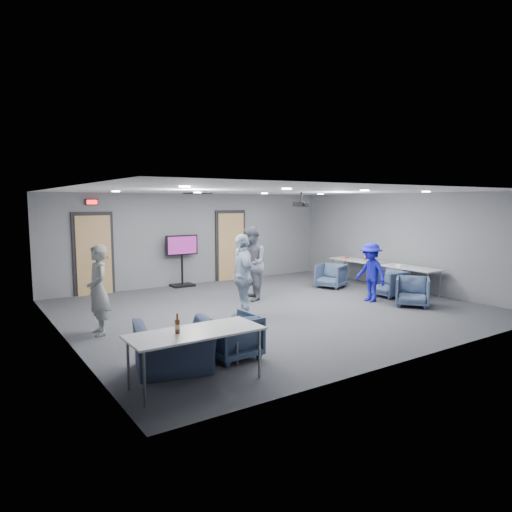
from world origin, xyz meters
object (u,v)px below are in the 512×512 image
person_a (98,290)px  chair_front_a (232,336)px  chair_front_b (174,347)px  projector (301,204)px  person_c (242,277)px  table_right_a (357,261)px  person_b (251,263)px  person_d (371,272)px  chair_right_b (388,284)px  table_right_b (410,269)px  chair_right_c (412,292)px  table_front_left (196,334)px  bottle_right (366,256)px  bottle_front (177,326)px  tv_stand (182,257)px  chair_right_a (331,276)px

person_a → chair_front_a: person_a is taller
chair_front_b → projector: bearing=-135.4°
person_c → table_right_a: (5.09, 1.64, -0.22)m
person_a → person_b: 4.11m
table_right_a → projector: (-3.02, -1.02, 1.73)m
person_d → chair_right_b: person_d is taller
person_c → person_a: bearing=-84.7°
person_a → table_right_b: (7.90, -0.76, -0.16)m
person_c → chair_right_c: 4.20m
chair_front_b → table_front_left: (0.06, -0.60, 0.33)m
person_b → table_front_left: bearing=-19.5°
person_b → bottle_right: size_ratio=6.31×
table_front_left → person_a: bearing=98.4°
bottle_front → chair_front_b: bearing=71.6°
person_b → projector: (0.89, -0.86, 1.48)m
tv_stand → table_right_b: bearing=-44.0°
person_c → table_right_b: person_c is taller
bottle_front → chair_right_c: bearing=11.5°
chair_right_a → table_right_b: (1.10, -1.85, 0.34)m
chair_right_a → bottle_front: size_ratio=2.83×
chair_front_b → chair_right_a: bearing=-136.4°
chair_right_b → chair_right_c: size_ratio=1.00×
chair_right_c → table_front_left: bearing=-115.4°
person_a → projector: projector is taller
projector → chair_right_c: bearing=-41.4°
person_a → chair_right_c: bearing=77.1°
chair_right_b → chair_front_a: 6.04m
person_d → tv_stand: tv_stand is taller
chair_right_b → chair_front_b: (-6.77, -1.82, 0.01)m
person_d → person_b: bearing=-123.0°
bottle_right → projector: bearing=-164.7°
person_d → table_front_left: 6.32m
table_right_a → bottle_right: bottle_right is taller
chair_front_b → bottle_right: 8.47m
person_b → chair_right_a: bearing=113.7°
bottle_front → person_b: bearing=46.9°
chair_front_a → projector: bearing=-145.3°
chair_right_a → chair_front_b: (-6.39, -3.58, 0.01)m
bottle_right → chair_front_b: bearing=-155.6°
person_c → chair_right_c: person_c is taller
table_right_b → chair_front_b: bearing=103.0°
person_a → table_front_left: 3.13m
person_d → chair_right_c: bearing=29.7°
person_b → person_d: person_b is taller
chair_right_c → table_right_b: 1.49m
person_a → chair_right_b: person_a is taller
person_d → chair_right_a: size_ratio=1.93×
person_a → chair_right_a: (6.80, 1.08, -0.50)m
person_d → bottle_front: (-6.13, -2.25, 0.10)m
table_right_b → table_front_left: bearing=107.4°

